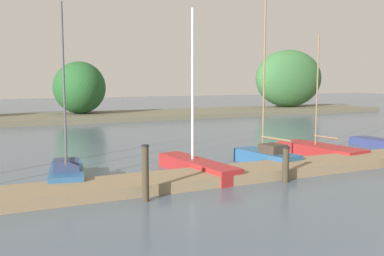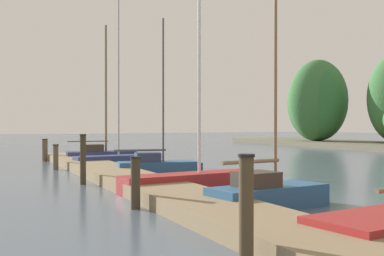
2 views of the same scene
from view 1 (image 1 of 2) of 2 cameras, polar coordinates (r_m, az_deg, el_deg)
dock_pier at (r=14.33m, az=1.11°, el=-6.60°), size 27.99×1.80×0.35m
far_shore at (r=37.53m, az=-23.44°, el=5.15°), size 63.81×8.35×7.59m
sailboat_2 at (r=14.91m, az=-16.30°, el=-5.66°), size 1.53×3.34×5.92m
sailboat_3 at (r=15.70m, az=0.30°, el=-4.90°), size 1.42×4.56×5.93m
sailboat_4 at (r=17.65m, az=9.68°, el=-3.49°), size 1.49×3.20×7.69m
sailboat_5 at (r=20.37m, az=16.30°, el=-2.72°), size 1.94×4.52×5.38m
mooring_piling_2 at (r=12.13m, az=-6.20°, el=-5.97°), size 0.22×0.22×1.61m
mooring_piling_3 at (r=14.65m, az=12.35°, el=-4.74°), size 0.25×0.25×1.20m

